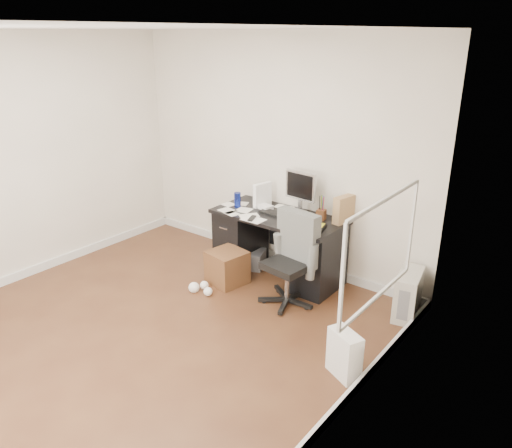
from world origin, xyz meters
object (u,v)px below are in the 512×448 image
at_px(lcd_monitor, 301,193).
at_px(office_chair, 288,260).
at_px(pc_tower, 408,294).
at_px(desk, 278,243).
at_px(keyboard, 275,214).
at_px(wicker_basket, 227,267).

relative_size(lcd_monitor, office_chair, 0.51).
bearing_deg(pc_tower, desk, 171.21).
bearing_deg(keyboard, lcd_monitor, 46.22).
bearing_deg(wicker_basket, pc_tower, 16.71).
bearing_deg(pc_tower, office_chair, -165.27).
bearing_deg(wicker_basket, keyboard, 57.89).
height_order(desk, pc_tower, desk).
bearing_deg(office_chair, wicker_basket, -170.32).
bearing_deg(office_chair, desk, 141.11).
xyz_separation_m(office_chair, wicker_basket, (-0.79, -0.04, -0.30)).
distance_m(desk, wicker_basket, 0.64).
distance_m(keyboard, wicker_basket, 0.81).
xyz_separation_m(lcd_monitor, wicker_basket, (-0.51, -0.68, -0.81)).
height_order(desk, lcd_monitor, lcd_monitor).
distance_m(desk, lcd_monitor, 0.65).
height_order(lcd_monitor, keyboard, lcd_monitor).
xyz_separation_m(pc_tower, wicker_basket, (-1.89, -0.57, -0.05)).
distance_m(office_chair, pc_tower, 1.24).
bearing_deg(pc_tower, keyboard, 171.83).
height_order(lcd_monitor, pc_tower, lcd_monitor).
bearing_deg(wicker_basket, office_chair, 2.65).
bearing_deg(lcd_monitor, keyboard, -131.52).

